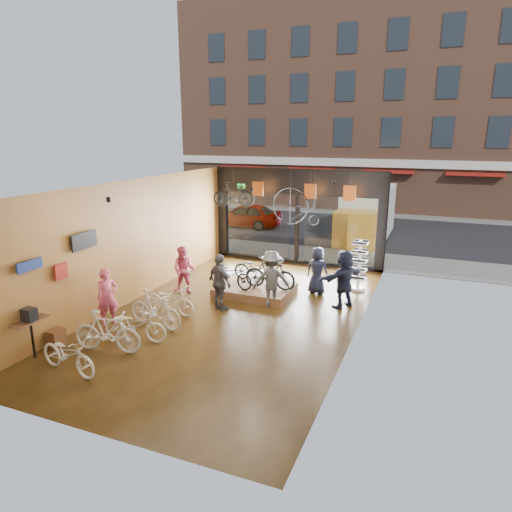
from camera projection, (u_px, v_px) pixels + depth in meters
The scene contains 35 objects.
ground_plane at pixel (236, 314), 13.45m from camera, with size 7.00×12.00×0.04m, color black.
ceiling at pixel (234, 184), 12.45m from camera, with size 7.00×12.00×0.04m, color black.
wall_left at pixel (133, 241), 14.23m from camera, with size 0.04×12.00×3.80m, color #B58137.
wall_right at pixel (360, 265), 11.67m from camera, with size 0.04×12.00×3.80m, color beige.
wall_back at pixel (84, 336), 7.56m from camera, with size 7.00×0.04×3.80m, color beige.
storefront at pixel (297, 217), 18.31m from camera, with size 7.00×0.26×3.80m, color black, non-canonical shape.
exit_sign at pixel (241, 186), 18.78m from camera, with size 0.35×0.06×0.18m, color #198C26.
street_road at pixel (342, 224), 26.86m from camera, with size 30.00×18.00×0.02m, color black.
sidewalk_near at pixel (305, 254), 19.87m from camera, with size 30.00×2.40×0.12m, color slate.
sidewalk_far at pixel (354, 212), 30.42m from camera, with size 30.00×2.00×0.12m, color slate.
opposite_building at pixel (367, 105), 30.85m from camera, with size 26.00×5.00×14.00m, color brown.
street_car at pixel (246, 215), 25.76m from camera, with size 1.60×3.97×1.35m, color gray.
box_truck at pixel (365, 215), 22.25m from camera, with size 2.15×6.46×2.55m, color silver, non-canonical shape.
floor_bike_0 at pixel (68, 354), 10.05m from camera, with size 0.59×1.68×0.88m, color beige.
floor_bike_1 at pixel (107, 332), 10.99m from camera, with size 0.49×1.75×1.05m, color beige.
floor_bike_2 at pixel (135, 325), 11.58m from camera, with size 0.58×1.67×0.88m, color beige.
floor_bike_3 at pixel (155, 310), 12.37m from camera, with size 0.49×1.75×1.05m, color beige.
floor_bike_4 at pixel (170, 300), 13.34m from camera, with size 0.57×1.64×0.86m, color beige.
display_platform at pixel (255, 290), 15.01m from camera, with size 2.40×1.80×0.30m, color brown.
display_bike_left at pixel (231, 274), 14.77m from camera, with size 0.59×1.69×0.89m, color black.
display_bike_mid at pixel (270, 274), 14.57m from camera, with size 0.48×1.70×1.02m, color black.
display_bike_right at pixel (256, 269), 15.35m from camera, with size 0.57×1.64×0.86m, color black.
customer_0 at pixel (108, 297), 12.54m from camera, with size 0.58×0.38×1.59m, color #CC4C72.
customer_1 at pixel (184, 270), 15.04m from camera, with size 0.77×0.60×1.58m, color #CC4C72.
customer_2 at pixel (220, 282), 13.54m from camera, with size 1.01×0.42×1.73m, color #3F3F44.
customer_3 at pixel (271, 279), 13.81m from camera, with size 1.13×0.65×1.75m, color #3F3F44.
customer_4 at pixel (317, 271), 14.99m from camera, with size 0.77×0.50×1.57m, color #161C33.
customer_5 at pixel (344, 279), 13.79m from camera, with size 1.66×0.53×1.79m, color #161C33.
sunglasses_rack at pixel (359, 265), 15.28m from camera, with size 0.51×0.42×1.73m, color white, non-canonical shape.
wall_merch at pixel (51, 295), 11.20m from camera, with size 0.40×2.40×2.60m, color navy, non-canonical shape.
penny_farthing at pixel (298, 207), 16.81m from camera, with size 1.73×0.06×1.39m, color black, non-canonical shape.
hung_bike at pixel (234, 194), 17.15m from camera, with size 0.45×1.58×0.95m, color black.
jersey_left at pixel (258, 189), 17.81m from camera, with size 0.45×0.03×0.55m, color #CC5919.
jersey_mid at pixel (310, 191), 17.04m from camera, with size 0.45×0.03×0.55m, color #CC5919.
jersey_right at pixel (349, 193), 16.51m from camera, with size 0.45×0.03×0.55m, color #CC5919.
Camera 1 is at (5.26, -11.39, 5.16)m, focal length 32.00 mm.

